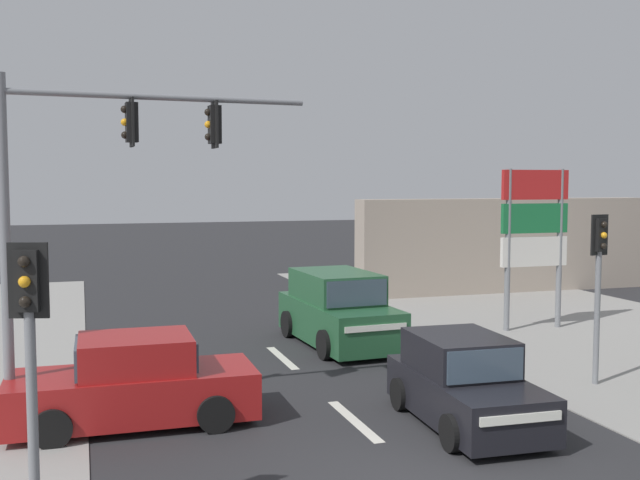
% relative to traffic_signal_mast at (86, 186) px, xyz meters
% --- Properties ---
extents(lane_dash_mid, '(0.20, 2.40, 0.01)m').
position_rel_traffic_signal_mast_xyz_m(lane_dash_mid, '(4.44, -1.19, -4.14)').
color(lane_dash_mid, silver).
rests_on(lane_dash_mid, ground).
extents(lane_dash_far, '(0.20, 2.40, 0.01)m').
position_rel_traffic_signal_mast_xyz_m(lane_dash_far, '(4.44, 3.81, -4.14)').
color(lane_dash_far, silver).
rests_on(lane_dash_far, ground).
extents(traffic_signal_mast, '(5.29, 0.52, 6.00)m').
position_rel_traffic_signal_mast_xyz_m(traffic_signal_mast, '(0.00, 0.00, 0.00)').
color(traffic_signal_mast, slate).
rests_on(traffic_signal_mast, ground).
extents(pedestal_signal_right_kerb, '(0.44, 0.30, 3.56)m').
position_rel_traffic_signal_mast_xyz_m(pedestal_signal_right_kerb, '(10.06, -0.52, -1.73)').
color(pedestal_signal_right_kerb, slate).
rests_on(pedestal_signal_right_kerb, ground).
extents(pedestal_signal_left_kerb, '(0.43, 0.31, 3.56)m').
position_rel_traffic_signal_mast_xyz_m(pedestal_signal_left_kerb, '(-0.66, -4.61, -1.73)').
color(pedestal_signal_left_kerb, slate).
rests_on(pedestal_signal_left_kerb, ground).
extents(shopping_plaza_sign, '(2.10, 0.16, 4.60)m').
position_rel_traffic_signal_mast_xyz_m(shopping_plaza_sign, '(12.18, 5.00, -1.16)').
color(shopping_plaza_sign, slate).
rests_on(shopping_plaza_sign, ground).
extents(shopfront_wall_far, '(12.00, 1.00, 3.60)m').
position_rel_traffic_signal_mast_xyz_m(shopfront_wall_far, '(15.44, 11.81, -2.35)').
color(shopfront_wall_far, '#A39384').
rests_on(shopfront_wall_far, ground).
extents(sedan_crossing_left, '(4.26, 1.93, 1.56)m').
position_rel_traffic_signal_mast_xyz_m(sedan_crossing_left, '(0.72, -0.20, -3.44)').
color(sedan_crossing_left, maroon).
rests_on(sedan_crossing_left, ground).
extents(suv_oncoming_near, '(2.25, 4.63, 1.90)m').
position_rel_traffic_signal_mast_xyz_m(suv_oncoming_near, '(6.22, 4.83, -3.26)').
color(suv_oncoming_near, '#235633').
rests_on(suv_oncoming_near, ground).
extents(hatchback_oncoming_mid, '(1.91, 3.70, 1.53)m').
position_rel_traffic_signal_mast_xyz_m(hatchback_oncoming_mid, '(6.22, -1.92, -3.44)').
color(hatchback_oncoming_mid, black).
rests_on(hatchback_oncoming_mid, ground).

